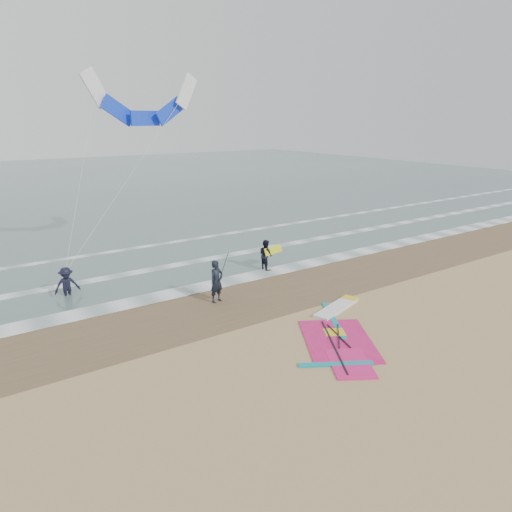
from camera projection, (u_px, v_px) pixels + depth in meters
ground at (372, 342)px, 16.16m from camera, size 120.00×120.00×0.00m
sea_water at (66, 185)px, 54.31m from camera, size 120.00×80.00×0.02m
wet_sand_band at (273, 291)px, 20.93m from camera, size 120.00×5.00×0.01m
foam_waterline at (224, 266)px, 24.45m from camera, size 120.00×9.15×0.02m
windsurf_rig at (339, 331)px, 16.93m from camera, size 5.72×5.42×0.14m
person_standing at (217, 281)px, 19.45m from camera, size 0.77×0.60×1.86m
person_walking at (266, 255)px, 23.70m from camera, size 0.63×0.79×1.60m
person_wading at (66, 278)px, 20.10m from camera, size 1.11×0.65×1.69m
held_pole at (222, 271)px, 19.48m from camera, size 0.17×0.86×1.82m
carried_kiteboard at (273, 250)px, 23.77m from camera, size 1.30×0.51×0.39m
surf_kite at (144, 104)px, 23.23m from camera, size 8.48×3.46×8.85m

